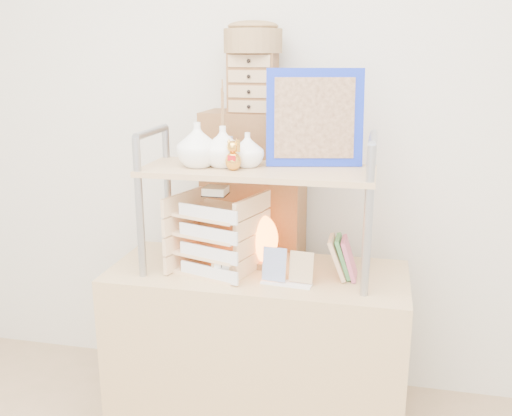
{
  "coord_description": "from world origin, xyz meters",
  "views": [
    {
      "loc": [
        0.46,
        -0.91,
        1.6
      ],
      "look_at": [
        -0.01,
        1.2,
        1.01
      ],
      "focal_mm": 40.0,
      "sensor_mm": 36.0,
      "label": 1
    }
  ],
  "objects_px": {
    "salt_lamp": "(262,240)",
    "cabinet": "(254,256)",
    "desk": "(257,354)",
    "letter_tray": "(217,237)"
  },
  "relations": [
    {
      "from": "cabinet",
      "to": "letter_tray",
      "type": "relative_size",
      "value": 3.84
    },
    {
      "from": "letter_tray",
      "to": "salt_lamp",
      "type": "distance_m",
      "value": 0.19
    },
    {
      "from": "desk",
      "to": "salt_lamp",
      "type": "height_order",
      "value": "salt_lamp"
    },
    {
      "from": "desk",
      "to": "cabinet",
      "type": "distance_m",
      "value": 0.49
    },
    {
      "from": "salt_lamp",
      "to": "cabinet",
      "type": "bearing_deg",
      "value": 108.31
    },
    {
      "from": "cabinet",
      "to": "salt_lamp",
      "type": "relative_size",
      "value": 6.3
    },
    {
      "from": "desk",
      "to": "letter_tray",
      "type": "relative_size",
      "value": 3.41
    },
    {
      "from": "desk",
      "to": "letter_tray",
      "type": "xyz_separation_m",
      "value": [
        -0.16,
        -0.03,
        0.51
      ]
    },
    {
      "from": "desk",
      "to": "letter_tray",
      "type": "height_order",
      "value": "letter_tray"
    },
    {
      "from": "desk",
      "to": "salt_lamp",
      "type": "distance_m",
      "value": 0.49
    }
  ]
}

